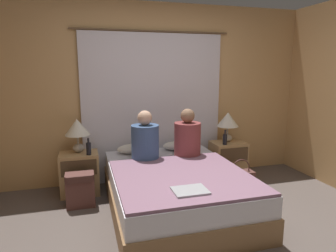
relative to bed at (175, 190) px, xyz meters
The scene contains 18 objects.
ground_plane 0.80m from the bed, 90.00° to the right, with size 16.00×16.00×0.00m, color #564C47.
wall_back 1.50m from the bed, 90.00° to the left, with size 4.68×0.06×2.50m.
curtain_panel 1.33m from the bed, 90.00° to the left, with size 2.21×0.02×2.12m.
bed is the anchor object (origin of this frame).
nightstand_left 1.30m from the bed, 144.21° to the left, with size 0.48×0.38×0.54m.
nightstand_right 1.30m from the bed, 35.79° to the left, with size 0.48×0.38×0.54m.
lamp_left 1.47m from the bed, 142.45° to the left, with size 0.32×0.32×0.44m.
lamp_right 1.47m from the bed, 37.55° to the left, with size 0.32×0.32×0.44m.
pillow_left 0.92m from the bed, 111.57° to the left, with size 0.49×0.28×0.12m.
pillow_right 0.92m from the bed, 68.43° to the left, with size 0.49×0.28×0.12m.
blanket_on_bed 0.37m from the bed, 90.00° to the right, with size 1.39×1.39×0.03m.
person_left_in_bed 0.72m from the bed, 118.09° to the left, with size 0.35×0.35×0.62m.
person_right_in_bed 0.75m from the bed, 56.46° to the left, with size 0.34×0.34×0.63m.
beer_bottle_on_left_stand 1.20m from the bed, 144.94° to the left, with size 0.06×0.06×0.21m.
beer_bottle_on_right_stand 1.21m from the bed, 34.77° to the left, with size 0.06×0.06×0.21m.
laptop_on_bed 0.75m from the bed, 95.97° to the right, with size 0.31×0.24×0.02m.
backpack_on_floor 1.11m from the bed, 160.77° to the left, with size 0.33×0.21×0.41m.
handbag_on_floor 1.07m from the bed, 17.11° to the left, with size 0.35×0.18×0.42m.
Camera 1 is at (-0.96, -2.33, 1.61)m, focal length 32.00 mm.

